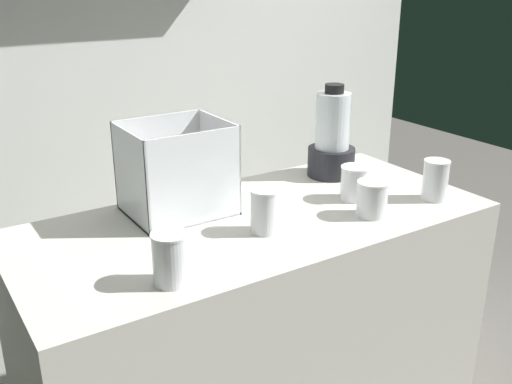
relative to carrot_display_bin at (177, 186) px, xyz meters
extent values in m
cube|color=beige|center=(0.17, -0.17, -0.53)|extent=(1.40, 0.64, 0.90)
cube|color=silver|center=(0.17, 0.60, 0.27)|extent=(2.60, 0.04, 2.50)
cube|color=white|center=(0.00, 0.00, -0.08)|extent=(0.29, 0.25, 0.01)
cube|color=white|center=(0.00, -0.12, 0.05)|extent=(0.29, 0.01, 0.27)
cube|color=white|center=(0.00, 0.12, 0.05)|extent=(0.29, 0.01, 0.27)
cube|color=white|center=(-0.14, 0.00, 0.05)|extent=(0.01, 0.25, 0.27)
cube|color=white|center=(0.15, 0.00, 0.05)|extent=(0.01, 0.25, 0.27)
cone|color=orange|center=(-0.04, -0.01, -0.06)|extent=(0.15, 0.16, 0.03)
cone|color=orange|center=(0.03, 0.00, -0.06)|extent=(0.14, 0.18, 0.04)
cone|color=orange|center=(-0.02, 0.02, -0.06)|extent=(0.18, 0.07, 0.03)
cone|color=orange|center=(0.00, -0.02, -0.06)|extent=(0.05, 0.16, 0.03)
cone|color=orange|center=(-0.04, 0.00, -0.03)|extent=(0.18, 0.08, 0.03)
cone|color=orange|center=(0.04, 0.03, -0.03)|extent=(0.15, 0.04, 0.03)
cone|color=orange|center=(-0.04, 0.00, -0.03)|extent=(0.16, 0.03, 0.03)
cone|color=orange|center=(0.01, 0.01, -0.03)|extent=(0.18, 0.09, 0.03)
cylinder|color=black|center=(0.60, 0.01, -0.03)|extent=(0.16, 0.16, 0.10)
cylinder|color=silver|center=(0.60, 0.01, 0.11)|extent=(0.12, 0.12, 0.19)
cylinder|color=orange|center=(0.60, 0.01, 0.04)|extent=(0.11, 0.11, 0.04)
cylinder|color=black|center=(0.60, 0.01, 0.22)|extent=(0.07, 0.07, 0.03)
cylinder|color=white|center=(-0.20, -0.38, -0.02)|extent=(0.08, 0.08, 0.12)
cylinder|color=orange|center=(-0.20, -0.38, -0.05)|extent=(0.08, 0.08, 0.07)
cylinder|color=white|center=(-0.20, -0.38, 0.04)|extent=(0.09, 0.09, 0.01)
cylinder|color=white|center=(0.14, -0.26, -0.02)|extent=(0.08, 0.08, 0.12)
cylinder|color=yellow|center=(0.14, -0.26, -0.05)|extent=(0.07, 0.07, 0.07)
cylinder|color=white|center=(0.14, -0.26, 0.04)|extent=(0.08, 0.08, 0.01)
cylinder|color=white|center=(0.47, -0.34, -0.03)|extent=(0.09, 0.09, 0.10)
cylinder|color=orange|center=(0.47, -0.34, -0.05)|extent=(0.08, 0.08, 0.06)
cylinder|color=white|center=(0.47, -0.34, 0.02)|extent=(0.09, 0.09, 0.01)
cylinder|color=white|center=(0.51, -0.21, -0.03)|extent=(0.09, 0.09, 0.10)
cylinder|color=yellow|center=(0.51, -0.21, -0.04)|extent=(0.08, 0.08, 0.08)
cylinder|color=white|center=(0.51, -0.21, 0.02)|extent=(0.09, 0.09, 0.01)
cylinder|color=white|center=(0.73, -0.35, -0.02)|extent=(0.08, 0.08, 0.12)
cylinder|color=orange|center=(0.73, -0.35, -0.04)|extent=(0.07, 0.07, 0.08)
cylinder|color=white|center=(0.73, -0.35, 0.04)|extent=(0.08, 0.08, 0.01)
camera|label=1|loc=(-0.68, -1.50, 0.60)|focal=41.25mm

